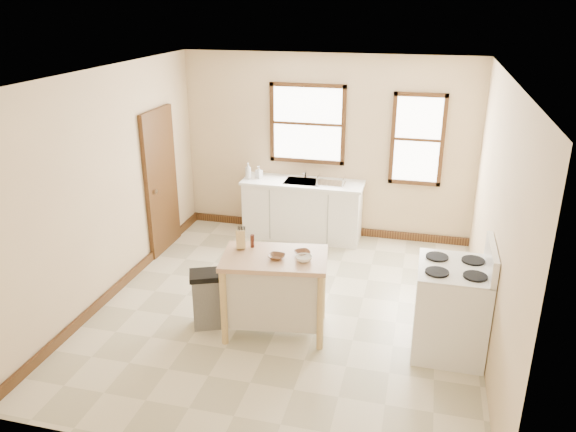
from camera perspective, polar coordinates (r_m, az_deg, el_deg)
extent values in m
plane|color=beige|center=(6.94, -0.14, -9.35)|extent=(5.00, 5.00, 0.00)
plane|color=white|center=(6.02, -0.16, 14.23)|extent=(5.00, 5.00, 0.00)
cube|color=beige|center=(8.69, 3.93, 6.99)|extent=(4.50, 0.04, 2.80)
cube|color=beige|center=(7.21, -17.79, 2.98)|extent=(0.04, 5.00, 2.80)
cube|color=beige|center=(6.22, 20.37, -0.22)|extent=(0.04, 5.00, 2.80)
cube|color=black|center=(8.37, -12.76, 3.45)|extent=(0.06, 0.90, 2.10)
cube|color=black|center=(9.08, 3.69, -1.27)|extent=(4.50, 0.04, 0.12)
cube|color=black|center=(7.70, -16.49, -6.54)|extent=(0.04, 5.00, 0.12)
cylinder|color=silver|center=(8.73, 1.79, 4.58)|extent=(0.03, 0.03, 0.22)
imported|color=#B2B2B2|center=(8.70, -4.07, 4.60)|extent=(0.10, 0.10, 0.25)
imported|color=#B2B2B2|center=(8.73, -2.97, 4.47)|extent=(0.12, 0.12, 0.19)
cylinder|color=#3C1910|center=(6.28, -3.65, -2.55)|extent=(0.06, 0.06, 0.15)
imported|color=brown|center=(6.02, -1.17, -4.16)|extent=(0.19, 0.19, 0.04)
imported|color=brown|center=(6.11, 1.47, -3.77)|extent=(0.24, 0.24, 0.04)
imported|color=white|center=(5.97, 1.61, -4.34)|extent=(0.25, 0.25, 0.06)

